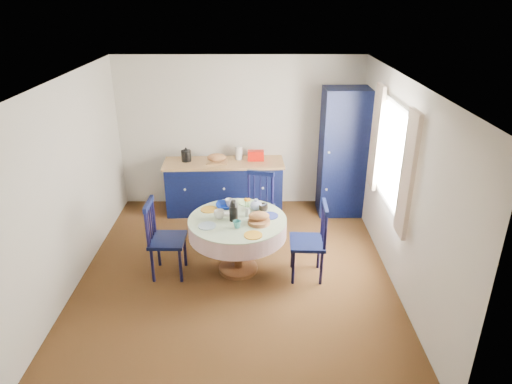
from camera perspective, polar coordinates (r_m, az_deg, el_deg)
floor at (r=6.08m, az=-2.51°, el=-10.18°), size 4.50×4.50×0.00m
ceiling at (r=5.12m, az=-3.02°, el=13.67°), size 4.50×4.50×0.00m
wall_back at (r=7.60m, az=-2.04°, el=7.41°), size 4.00×0.02×2.50m
wall_left at (r=5.92m, az=-22.47°, el=0.62°), size 0.02×4.50×2.50m
wall_right at (r=5.75m, az=17.60°, el=0.69°), size 0.02×4.50×2.50m
window at (r=5.91m, az=16.68°, el=4.29°), size 0.10×1.74×1.45m
kitchen_counter at (r=7.55m, az=-3.97°, el=0.80°), size 1.96×0.68×1.11m
pantry_cabinet at (r=7.42m, az=10.86°, el=4.81°), size 0.73×0.54×2.07m
dining_table at (r=5.84m, az=-2.24°, el=-4.44°), size 1.25×1.25×1.04m
chair_left at (r=5.94m, az=-11.44°, el=-5.68°), size 0.45×0.47×1.04m
chair_far at (r=6.70m, az=0.24°, el=-1.76°), size 0.54×0.53×1.00m
chair_right at (r=5.82m, az=6.87°, el=-6.06°), size 0.45×0.48×1.02m
mug_a at (r=5.79m, az=-4.61°, el=-2.81°), size 0.14×0.14×0.11m
mug_b at (r=5.56m, az=-2.38°, el=-4.06°), size 0.10×0.10×0.09m
mug_c at (r=5.96m, az=0.92°, el=-1.97°), size 0.13×0.13×0.10m
mug_d at (r=6.12m, az=-3.38°, el=-1.32°), size 0.10×0.10×0.10m
cobalt_bowl at (r=6.07m, az=-3.85°, el=-1.71°), size 0.25×0.25×0.06m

